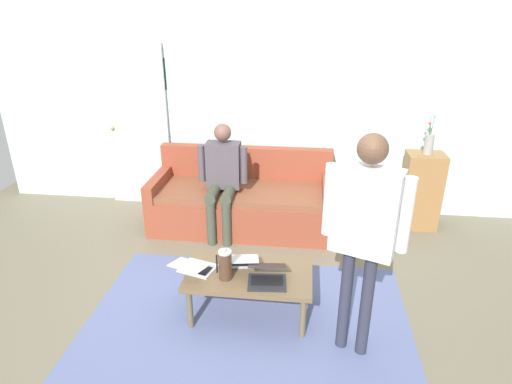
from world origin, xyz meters
name	(u,v)px	position (x,y,z in m)	size (l,w,h in m)	color
ground_plane	(243,310)	(0.00, 0.00, 0.00)	(7.68, 7.68, 0.00)	#706853
area_rug	(248,320)	(-0.06, 0.13, 0.00)	(2.70, 1.82, 0.01)	slate
back_wall	(268,104)	(0.00, -2.20, 1.35)	(7.04, 0.11, 2.70)	silver
interior_door	(137,127)	(1.66, -2.11, 1.02)	(0.82, 0.09, 2.05)	white
couch	(243,201)	(0.24, -1.59, 0.31)	(2.09, 0.88, 0.88)	brown
coffee_table	(249,277)	(-0.06, 0.03, 0.37)	(1.04, 0.60, 0.41)	brown
laptop_left	(240,261)	(0.03, -0.07, 0.45)	(0.36, 0.37, 0.13)	silver
laptop_center	(267,277)	(-0.22, 0.14, 0.46)	(0.33, 0.32, 0.16)	#28282D
laptop_right	(195,267)	(0.39, 0.07, 0.46)	(0.37, 0.41, 0.14)	silver
french_press	(225,265)	(0.12, 0.13, 0.54)	(0.13, 0.11, 0.28)	#4C3323
side_shelf	(421,191)	(-1.85, -1.81, 0.45)	(0.42, 0.32, 0.91)	olive
flower_vase	(429,142)	(-1.85, -1.81, 1.05)	(0.10, 0.10, 0.47)	#9E9992
person_standing	(365,222)	(-0.90, 0.36, 1.10)	(0.59, 0.34, 1.72)	#2F3142
person_seated	(222,174)	(0.42, -1.36, 0.73)	(0.55, 0.51, 1.28)	#424637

